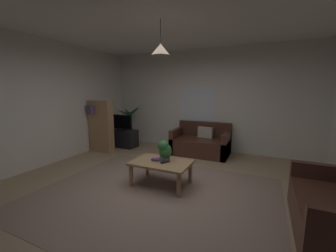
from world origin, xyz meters
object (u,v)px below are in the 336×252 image
(bookshelf_corner, at_px, (101,126))
(pendant_lamp, at_px, (161,49))
(coffee_table, at_px, (161,165))
(book_on_table_0, at_px, (156,160))
(tv, at_px, (121,122))
(couch_under_window, at_px, (201,144))
(potted_plant_on_table, at_px, (165,150))
(potted_palm_corner, at_px, (130,127))
(remote_on_table_0, at_px, (165,162))
(book_on_table_1, at_px, (156,159))
(tv_stand, at_px, (122,138))

(bookshelf_corner, xyz_separation_m, pendant_lamp, (2.44, -1.19, 1.59))
(bookshelf_corner, bearing_deg, coffee_table, -25.98)
(book_on_table_0, bearing_deg, coffee_table, -7.38)
(pendant_lamp, bearing_deg, tv, 140.75)
(couch_under_window, relative_size, potted_plant_on_table, 3.92)
(couch_under_window, height_order, potted_plant_on_table, couch_under_window)
(bookshelf_corner, bearing_deg, potted_palm_corner, 79.77)
(remote_on_table_0, relative_size, potted_plant_on_table, 0.43)
(coffee_table, distance_m, tv, 2.93)
(potted_plant_on_table, bearing_deg, bookshelf_corner, 155.70)
(tv, bearing_deg, potted_palm_corner, 88.86)
(remote_on_table_0, bearing_deg, coffee_table, -167.37)
(book_on_table_1, height_order, tv_stand, tv_stand)
(tv_stand, xyz_separation_m, bookshelf_corner, (-0.19, -0.67, 0.47))
(coffee_table, xyz_separation_m, book_on_table_0, (-0.11, 0.01, 0.08))
(potted_palm_corner, height_order, pendant_lamp, pendant_lamp)
(bookshelf_corner, bearing_deg, book_on_table_0, -26.73)
(tv_stand, relative_size, pendant_lamp, 1.62)
(remote_on_table_0, bearing_deg, potted_palm_corner, 164.42)
(pendant_lamp, bearing_deg, book_on_table_1, 177.84)
(potted_palm_corner, bearing_deg, coffee_table, -45.29)
(book_on_table_0, height_order, pendant_lamp, pendant_lamp)
(tv_stand, height_order, tv, tv)
(remote_on_table_0, bearing_deg, couch_under_window, 118.52)
(couch_under_window, bearing_deg, tv_stand, -173.77)
(pendant_lamp, bearing_deg, book_on_table_0, 172.62)
(potted_palm_corner, distance_m, bookshelf_corner, 1.11)
(potted_plant_on_table, bearing_deg, coffee_table, -119.64)
(couch_under_window, bearing_deg, book_on_table_0, -95.65)
(potted_palm_corner, bearing_deg, book_on_table_1, -46.65)
(couch_under_window, distance_m, pendant_lamp, 2.94)
(remote_on_table_0, distance_m, potted_plant_on_table, 0.21)
(couch_under_window, relative_size, remote_on_table_0, 9.03)
(potted_palm_corner, bearing_deg, potted_plant_on_table, -43.89)
(book_on_table_0, distance_m, bookshelf_corner, 2.63)
(remote_on_table_0, xyz_separation_m, bookshelf_corner, (-2.52, 1.21, 0.27))
(tv_stand, bearing_deg, tv, -90.00)
(couch_under_window, distance_m, remote_on_table_0, 2.15)
(book_on_table_0, height_order, potted_palm_corner, potted_palm_corner)
(potted_plant_on_table, distance_m, bookshelf_corner, 2.72)
(tv, relative_size, bookshelf_corner, 0.52)
(book_on_table_0, xyz_separation_m, pendant_lamp, (0.11, -0.01, 1.87))
(book_on_table_1, relative_size, pendant_lamp, 0.28)
(book_on_table_1, xyz_separation_m, tv_stand, (-2.14, 1.86, -0.21))
(book_on_table_0, distance_m, book_on_table_1, 0.02)
(book_on_table_1, xyz_separation_m, tv, (-2.14, 1.84, 0.27))
(coffee_table, height_order, potted_plant_on_table, potted_plant_on_table)
(book_on_table_0, relative_size, potted_palm_corner, 0.12)
(book_on_table_1, distance_m, tv_stand, 2.85)
(tv, bearing_deg, book_on_table_1, -40.57)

